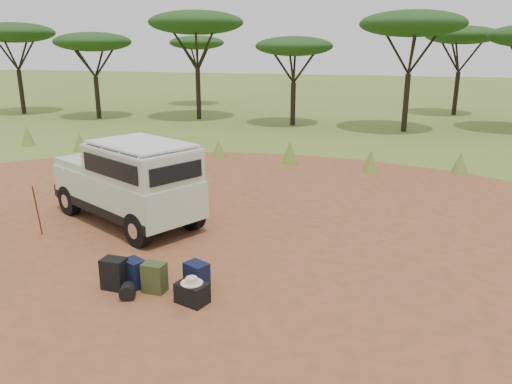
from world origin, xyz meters
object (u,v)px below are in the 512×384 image
(backpack_black, at_px, (114,274))
(duffel_navy, at_px, (197,275))
(backpack_olive, at_px, (154,278))
(walking_staff, at_px, (37,211))
(hard_case, at_px, (192,293))
(backpack_navy, at_px, (135,273))
(safari_vehicle, at_px, (129,183))

(backpack_black, bearing_deg, duffel_navy, 20.58)
(backpack_olive, xyz_separation_m, duffel_navy, (0.64, 0.40, -0.04))
(walking_staff, xyz_separation_m, backpack_black, (3.03, -1.71, -0.36))
(walking_staff, xyz_separation_m, hard_case, (4.60, -1.80, -0.47))
(backpack_navy, height_order, hard_case, backpack_navy)
(backpack_navy, distance_m, backpack_olive, 0.46)
(duffel_navy, bearing_deg, backpack_black, -135.65)
(backpack_black, bearing_deg, walking_staff, 151.86)
(backpack_black, height_order, backpack_olive, backpack_black)
(backpack_olive, relative_size, duffel_navy, 1.18)
(safari_vehicle, bearing_deg, backpack_olive, -26.75)
(backpack_black, relative_size, duffel_navy, 1.25)
(walking_staff, bearing_deg, backpack_black, -60.96)
(backpack_olive, bearing_deg, safari_vehicle, 128.56)
(walking_staff, bearing_deg, backpack_olive, -54.66)
(safari_vehicle, relative_size, backpack_black, 7.92)
(hard_case, bearing_deg, backpack_navy, -175.30)
(safari_vehicle, height_order, backpack_olive, safari_vehicle)
(walking_staff, relative_size, backpack_olive, 2.48)
(backpack_navy, relative_size, duffel_navy, 1.12)
(safari_vehicle, distance_m, walking_staff, 2.17)
(walking_staff, bearing_deg, safari_vehicle, 13.82)
(backpack_black, xyz_separation_m, duffel_navy, (1.40, 0.49, -0.06))
(walking_staff, height_order, duffel_navy, walking_staff)
(backpack_navy, relative_size, backpack_olive, 0.95)
(duffel_navy, relative_size, hard_case, 0.89)
(backpack_black, height_order, backpack_navy, backpack_black)
(safari_vehicle, bearing_deg, walking_staff, -107.49)
(backpack_olive, bearing_deg, hard_case, -10.42)
(safari_vehicle, xyz_separation_m, walking_staff, (-1.50, -1.52, -0.37))
(duffel_navy, bearing_deg, backpack_navy, -139.15)
(safari_vehicle, relative_size, backpack_navy, 8.77)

